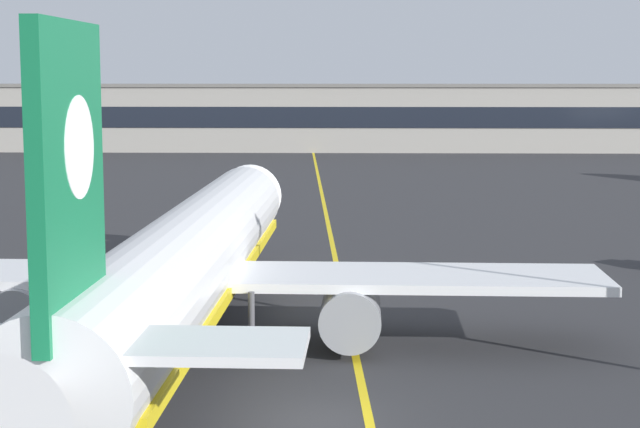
# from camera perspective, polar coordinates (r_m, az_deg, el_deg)

# --- Properties ---
(ground_plane) EXTENTS (400.00, 400.00, 0.00)m
(ground_plane) POSITION_cam_1_polar(r_m,az_deg,el_deg) (32.51, 0.07, -11.14)
(ground_plane) COLOR #2D2D30
(taxiway_centreline) EXTENTS (9.01, 179.80, 0.01)m
(taxiway_centreline) POSITION_cam_1_polar(r_m,az_deg,el_deg) (61.67, 0.78, -2.16)
(taxiway_centreline) COLOR yellow
(taxiway_centreline) RESTS_ON ground
(airliner_foreground) EXTENTS (32.09, 41.46, 11.65)m
(airliner_foreground) POSITION_cam_1_polar(r_m,az_deg,el_deg) (40.42, -7.14, -2.55)
(airliner_foreground) COLOR white
(airliner_foreground) RESTS_ON ground
(safety_cone_by_nose_gear) EXTENTS (0.44, 0.44, 0.55)m
(safety_cone_by_nose_gear) POSITION_cam_1_polar(r_m,az_deg,el_deg) (56.15, -4.86, -2.89)
(safety_cone_by_nose_gear) COLOR orange
(safety_cone_by_nose_gear) RESTS_ON ground
(terminal_building) EXTENTS (131.12, 12.40, 9.17)m
(terminal_building) POSITION_cam_1_polar(r_m,az_deg,el_deg) (146.98, 0.74, 5.29)
(terminal_building) COLOR #9E998E
(terminal_building) RESTS_ON ground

